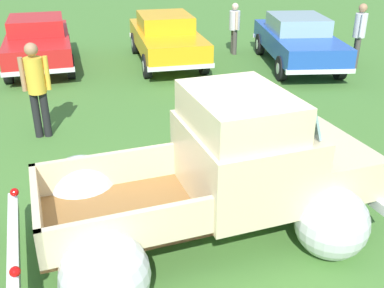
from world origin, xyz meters
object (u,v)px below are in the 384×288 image
at_px(show_car_2, 298,39).
at_px(spectator_2, 36,84).
at_px(show_car_1, 166,37).
at_px(spectator_0, 234,26).
at_px(vintage_pickup_truck, 224,179).
at_px(show_car_0, 38,41).
at_px(spectator_1, 359,31).

bearing_deg(show_car_2, spectator_2, -53.33).
height_order(show_car_1, show_car_2, same).
bearing_deg(spectator_0, vintage_pickup_truck, 73.10).
height_order(vintage_pickup_truck, spectator_2, vintage_pickup_truck).
xyz_separation_m(vintage_pickup_truck, show_car_2, (3.29, 7.94, 0.02)).
relative_size(show_car_0, spectator_1, 2.48).
distance_m(vintage_pickup_truck, show_car_0, 9.33).
bearing_deg(vintage_pickup_truck, show_car_0, 101.69).
bearing_deg(show_car_2, vintage_pickup_truck, -22.00).
distance_m(spectator_0, spectator_2, 7.81).
distance_m(show_car_1, spectator_0, 2.40).
relative_size(vintage_pickup_truck, spectator_1, 2.72).
xyz_separation_m(show_car_1, show_car_2, (3.84, -0.60, 0.00)).
relative_size(show_car_1, spectator_1, 2.53).
height_order(spectator_1, spectator_2, spectator_2).
bearing_deg(show_car_0, vintage_pickup_truck, 15.41).
relative_size(spectator_0, spectator_1, 0.88).
bearing_deg(show_car_1, show_car_0, -95.05).
height_order(show_car_1, spectator_2, spectator_2).
xyz_separation_m(vintage_pickup_truck, show_car_0, (-4.26, 8.30, 0.02)).
bearing_deg(show_car_1, vintage_pickup_truck, -5.08).
xyz_separation_m(spectator_0, spectator_1, (3.30, -1.88, 0.14)).
bearing_deg(vintage_pickup_truck, spectator_0, 64.61).
bearing_deg(spectator_1, show_car_0, -170.29).
bearing_deg(spectator_0, show_car_2, 130.10).
distance_m(vintage_pickup_truck, spectator_0, 9.60).
bearing_deg(spectator_2, spectator_1, 111.32).
bearing_deg(vintage_pickup_truck, show_car_1, 78.26).
xyz_separation_m(vintage_pickup_truck, spectator_0, (1.66, 9.46, 0.16)).
distance_m(show_car_2, spectator_1, 1.73).
bearing_deg(spectator_1, spectator_2, -137.63).
xyz_separation_m(show_car_2, spectator_0, (-1.63, 1.52, 0.13)).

